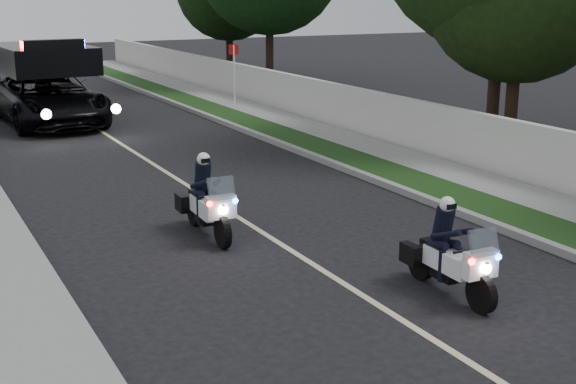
# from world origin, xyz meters

# --- Properties ---
(ground) EXTENTS (120.00, 120.00, 0.00)m
(ground) POSITION_xyz_m (0.00, 0.00, 0.00)
(ground) COLOR black
(ground) RESTS_ON ground
(curb_right) EXTENTS (0.20, 60.00, 0.15)m
(curb_right) POSITION_xyz_m (4.10, 10.00, 0.07)
(curb_right) COLOR gray
(curb_right) RESTS_ON ground
(grass_verge) EXTENTS (1.20, 60.00, 0.16)m
(grass_verge) POSITION_xyz_m (4.80, 10.00, 0.08)
(grass_verge) COLOR #193814
(grass_verge) RESTS_ON ground
(sidewalk_right) EXTENTS (1.40, 60.00, 0.16)m
(sidewalk_right) POSITION_xyz_m (6.10, 10.00, 0.08)
(sidewalk_right) COLOR gray
(sidewalk_right) RESTS_ON ground
(property_wall) EXTENTS (0.22, 60.00, 1.50)m
(property_wall) POSITION_xyz_m (7.10, 10.00, 0.75)
(property_wall) COLOR beige
(property_wall) RESTS_ON ground
(lane_marking) EXTENTS (0.12, 50.00, 0.01)m
(lane_marking) POSITION_xyz_m (0.00, 10.00, 0.00)
(lane_marking) COLOR #BFB78C
(lane_marking) RESTS_ON ground
(police_moto_left) EXTENTS (0.71, 1.88, 1.59)m
(police_moto_left) POSITION_xyz_m (-0.99, 4.24, 0.00)
(police_moto_left) COLOR silver
(police_moto_left) RESTS_ON ground
(police_moto_right) EXTENTS (0.68, 1.81, 1.52)m
(police_moto_right) POSITION_xyz_m (1.18, -0.14, 0.00)
(police_moto_right) COLOR white
(police_moto_right) RESTS_ON ground
(police_suv) EXTENTS (3.35, 6.62, 3.14)m
(police_suv) POSITION_xyz_m (-1.20, 18.37, 0.00)
(police_suv) COLOR black
(police_suv) RESTS_ON ground
(sign_post) EXTENTS (0.47, 0.47, 2.52)m
(sign_post) POSITION_xyz_m (6.00, 18.97, 0.00)
(sign_post) COLOR #B00C1B
(sign_post) RESTS_ON ground
(tree_right_b) EXTENTS (8.37, 8.37, 12.45)m
(tree_right_b) POSITION_xyz_m (9.61, 8.38, 0.00)
(tree_right_b) COLOR #203D14
(tree_right_b) RESTS_ON ground
(tree_right_c) EXTENTS (5.78, 5.78, 8.95)m
(tree_right_c) POSITION_xyz_m (9.67, 7.68, 0.00)
(tree_right_c) COLOR #1C3410
(tree_right_c) RESTS_ON ground
(tree_right_d) EXTENTS (7.37, 7.37, 11.23)m
(tree_right_d) POSITION_xyz_m (9.99, 23.95, 0.00)
(tree_right_d) COLOR #143712
(tree_right_d) RESTS_ON ground
(tree_right_e) EXTENTS (7.01, 7.01, 8.89)m
(tree_right_e) POSITION_xyz_m (9.89, 28.45, 0.00)
(tree_right_e) COLOR black
(tree_right_e) RESTS_ON ground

